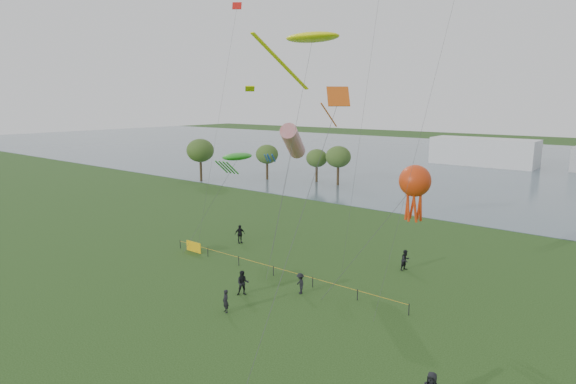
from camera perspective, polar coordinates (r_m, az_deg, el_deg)
The scene contains 15 objects.
ground_plane at distance 29.63m, azimuth -12.82°, elevation -18.35°, with size 400.00×400.00×0.00m, color #1B3912.
lake at distance 118.47m, azimuth 28.32°, elevation 2.59°, with size 400.00×120.00×0.08m, color slate.
pavilion_left at distance 116.04m, azimuth 22.16°, elevation 4.43°, with size 22.00×8.00×6.00m, color silver.
trees at distance 85.02m, azimuth -2.36°, elevation 4.49°, with size 26.11×16.47×7.60m.
fence at distance 44.29m, azimuth -7.84°, elevation -7.38°, with size 24.07×0.07×1.05m.
spectator_a at distance 36.54m, azimuth -5.38°, elevation -10.69°, with size 0.91×0.71×1.88m, color black.
spectator_b at distance 36.69m, azimuth 1.46°, elevation -10.78°, with size 1.03×0.59×1.60m, color black.
spectator_c at distance 49.25m, azimuth -5.74°, elevation -4.98°, with size 1.11×0.46×1.90m, color black.
spectator_f at distance 33.96m, azimuth -7.40°, elevation -12.71°, with size 0.58×0.38×1.60m, color black.
spectator_g at distance 42.63m, azimuth 13.75°, elevation -7.84°, with size 0.87×0.68×1.79m, color black.
kite_stingray at distance 43.70m, azimuth 2.80°, elevation 17.77°, with size 5.23×10.11×20.08m.
kite_windsock at distance 45.41m, azimuth 0.58°, elevation 6.01°, with size 4.14×4.95×12.33m.
kite_creature at distance 51.57m, azimuth -6.07°, elevation 4.16°, with size 2.19×10.43×8.81m.
kite_octopus at distance 35.22m, azimuth 14.81°, elevation 1.18°, with size 5.90×5.76×9.84m.
kite_delta at distance 26.78m, azimuth 5.33°, elevation 9.39°, with size 1.44×9.98×15.07m.
Camera 1 is at (20.58, -15.79, 14.30)m, focal length 30.00 mm.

